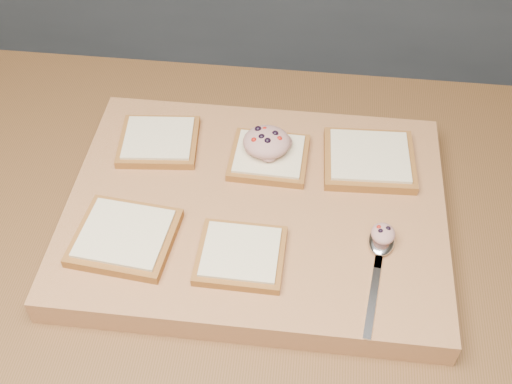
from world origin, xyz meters
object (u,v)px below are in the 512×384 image
spoon (380,248)px  tuna_salad_dollop (267,142)px  cutting_board (256,211)px  bread_far_center (269,157)px

spoon → tuna_salad_dollop: bearing=136.7°
cutting_board → tuna_salad_dollop: tuna_salad_dollop is taller
bread_far_center → tuna_salad_dollop: bearing=125.4°
bread_far_center → spoon: bearing=-42.9°
cutting_board → spoon: spoon is taller
bread_far_center → spoon: bread_far_center is taller
cutting_board → bread_far_center: bread_far_center is taller
bread_far_center → tuna_salad_dollop: tuna_salad_dollop is taller
cutting_board → bread_far_center: bearing=83.3°
bread_far_center → cutting_board: bearing=-96.7°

